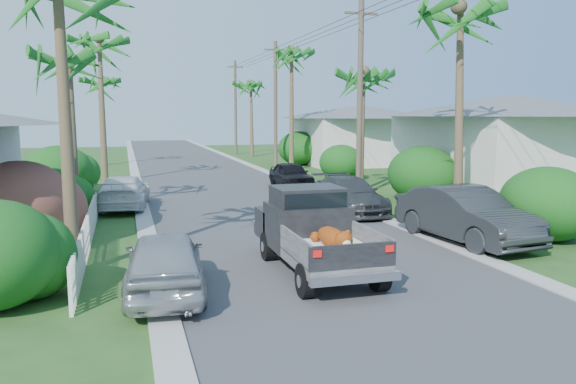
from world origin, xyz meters
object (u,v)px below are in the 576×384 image
object	(u,v)px
palm_r_a	(464,9)
utility_pole_c	(276,104)
palm_l_c	(99,40)
palm_r_d	(251,83)
house_right_far	(359,137)
palm_r_c	(292,51)
pickup_truck	(311,229)
palm_l_d	(99,80)
palm_r_b	(363,72)
house_right_near	(508,149)
parked_car_rm	(349,195)
palm_l_b	(68,54)
parked_car_lf	(124,192)
utility_pole_b	(360,99)
utility_pole_d	(235,107)
parked_car_ln	(165,263)
parked_car_rf	(291,175)

from	to	relation	value
palm_r_a	utility_pole_c	distance (m)	22.19
palm_r_a	palm_l_c	bearing A→B (deg)	127.55
palm_r_d	house_right_far	distance (m)	12.79
palm_r_a	house_right_far	world-z (taller)	palm_r_a
palm_r_a	palm_r_c	distance (m)	20.01
pickup_truck	palm_r_d	size ratio (longest dim) A/B	0.64
palm_l_d	palm_r_b	world-z (taller)	palm_l_d
palm_r_c	house_right_near	size ratio (longest dim) A/B	1.04
palm_r_a	parked_car_rm	bearing A→B (deg)	129.46
palm_r_a	utility_pole_c	xyz separation A→B (m)	(-0.70, 22.00, -2.82)
palm_l_b	parked_car_lf	bearing A→B (deg)	23.84
parked_car_rm	palm_r_a	world-z (taller)	palm_r_a
utility_pole_b	utility_pole_d	bearing A→B (deg)	90.00
parked_car_ln	utility_pole_b	distance (m)	16.04
pickup_truck	utility_pole_d	size ratio (longest dim) A/B	0.57
utility_pole_b	palm_r_c	bearing A→B (deg)	87.36
parked_car_ln	palm_r_b	size ratio (longest dim) A/B	0.58
parked_car_rm	utility_pole_d	xyz separation A→B (m)	(2.00, 33.72, 3.91)
pickup_truck	palm_r_c	size ratio (longest dim) A/B	0.54
parked_car_rm	parked_car_rf	world-z (taller)	parked_car_rm
parked_car_rf	palm_r_b	bearing A→B (deg)	-40.48
palm_r_d	house_right_far	size ratio (longest dim) A/B	0.89
palm_r_c	utility_pole_c	bearing A→B (deg)	106.70
palm_l_c	utility_pole_c	world-z (taller)	palm_l_c
parked_car_ln	palm_l_b	world-z (taller)	palm_l_b
pickup_truck	parked_car_rm	xyz separation A→B (m)	(4.05, 7.27, -0.32)
palm_l_b	house_right_far	xyz separation A→B (m)	(19.80, 18.00, -4.03)
house_right_far	utility_pole_b	bearing A→B (deg)	-113.52
palm_r_c	house_right_near	bearing A→B (deg)	-64.09
palm_r_a	parked_car_ln	bearing A→B (deg)	-153.90
pickup_truck	house_right_far	xyz separation A→B (m)	(13.45, 27.99, 1.11)
palm_l_b	palm_l_c	bearing A→B (deg)	85.43
house_right_far	palm_l_b	bearing A→B (deg)	-137.73
utility_pole_c	palm_l_c	bearing A→B (deg)	-152.65
palm_l_c	palm_r_b	xyz separation A→B (m)	(12.60, -7.00, -1.96)
parked_car_ln	palm_l_c	distance (m)	22.39
parked_car_lf	palm_l_d	size ratio (longest dim) A/B	0.61
parked_car_rm	palm_r_b	distance (m)	8.33
parked_car_lf	house_right_near	distance (m)	18.08
pickup_truck	utility_pole_b	distance (m)	13.05
house_right_far	palm_r_d	bearing A→B (deg)	123.02
parked_car_ln	palm_r_a	xyz separation A→B (m)	(10.45, 5.12, 6.72)
parked_car_ln	parked_car_lf	bearing A→B (deg)	-81.84
parked_car_ln	house_right_far	xyz separation A→B (m)	(17.15, 29.12, 1.41)
house_right_far	utility_pole_b	xyz separation A→B (m)	(-7.40, -17.00, 2.48)
palm_r_d	utility_pole_b	size ratio (longest dim) A/B	0.89
parked_car_ln	palm_l_c	bearing A→B (deg)	-80.90
parked_car_ln	palm_r_d	bearing A→B (deg)	-101.13
parked_car_rf	palm_r_b	size ratio (longest dim) A/B	0.55
palm_l_c	parked_car_ln	bearing A→B (deg)	-85.00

